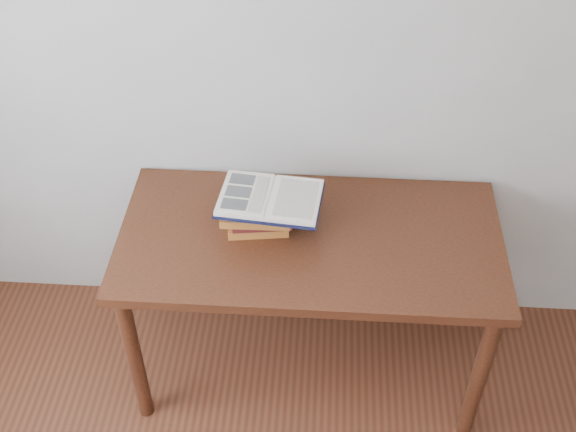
{
  "coord_description": "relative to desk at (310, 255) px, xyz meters",
  "views": [
    {
      "loc": [
        0.15,
        -0.52,
        2.59
      ],
      "look_at": [
        0.03,
        1.33,
        0.9
      ],
      "focal_mm": 45.0,
      "sensor_mm": 36.0,
      "label": 1
    }
  ],
  "objects": [
    {
      "name": "book_stack",
      "position": [
        -0.19,
        0.04,
        0.16
      ],
      "size": [
        0.27,
        0.19,
        0.12
      ],
      "color": "#BA752A",
      "rests_on": "desk"
    },
    {
      "name": "open_book",
      "position": [
        -0.15,
        0.04,
        0.24
      ],
      "size": [
        0.39,
        0.29,
        0.03
      ],
      "rotation": [
        0.0,
        0.0,
        -0.1
      ],
      "color": "black",
      "rests_on": "book_stack"
    },
    {
      "name": "desk",
      "position": [
        0.0,
        0.0,
        0.0
      ],
      "size": [
        1.41,
        0.71,
        0.76
      ],
      "color": "#4C2413",
      "rests_on": "ground"
    }
  ]
}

